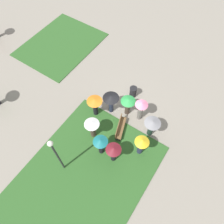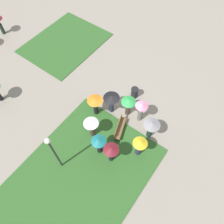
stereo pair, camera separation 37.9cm
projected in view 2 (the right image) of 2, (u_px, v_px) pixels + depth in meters
name	position (u px, v px, depth m)	size (l,w,h in m)	color
ground_plane	(124.00, 115.00, 16.68)	(90.00, 90.00, 0.00)	gray
lawn_patch_near	(80.00, 177.00, 14.18)	(9.97, 7.43, 0.06)	#2D5B26
lawn_patch_far	(65.00, 43.00, 20.88)	(7.44, 5.97, 0.06)	#2D5B26
park_bench	(119.00, 127.00, 15.58)	(1.86, 0.98, 0.90)	brown
lamp_post	(53.00, 150.00, 12.35)	(0.32, 0.32, 4.11)	#2D2D30
trash_bin	(134.00, 93.00, 17.20)	(0.59, 0.59, 0.94)	#232326
crowd_person_yellow	(140.00, 145.00, 13.98)	(0.95, 0.95, 1.90)	#282D47
crowd_person_black	(111.00, 100.00, 15.66)	(1.19, 1.19, 1.92)	#282D47
crowd_person_white	(91.00, 126.00, 14.76)	(1.03, 1.03, 1.87)	#47382D
crowd_person_grey	(151.00, 127.00, 14.75)	(1.14, 1.14, 1.74)	#1E3328
crowd_person_maroon	(111.00, 151.00, 13.69)	(1.00, 1.00, 1.91)	black
crowd_person_orange	(95.00, 103.00, 15.63)	(1.12, 1.12, 1.89)	black
crowd_person_green	(128.00, 104.00, 15.71)	(1.08, 1.08, 1.75)	#47382D
crowd_person_teal	(99.00, 143.00, 14.06)	(0.97, 0.97, 1.87)	black
crowd_person_pink	(141.00, 110.00, 15.41)	(0.92, 0.92, 1.98)	slate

